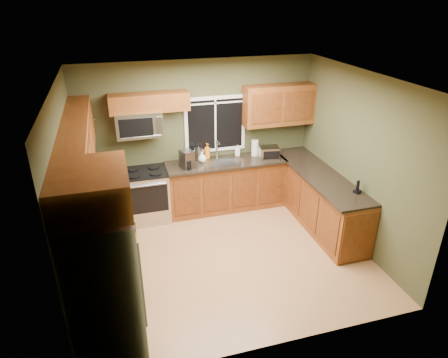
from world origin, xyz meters
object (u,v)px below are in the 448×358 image
paper_towel_roll (255,148)px  cordless_phone (357,189)px  kettle (199,154)px  refrigerator (105,284)px  microwave (139,124)px  coffee_maker (187,160)px  soap_bottle_c (202,157)px  soap_bottle_a (207,151)px  toaster_oven (269,153)px  range (146,195)px  soap_bottle_b (237,150)px

paper_towel_roll → cordless_phone: 2.11m
kettle → cordless_phone: bearing=-43.1°
refrigerator → microwave: bearing=76.7°
kettle → paper_towel_roll: bearing=-1.7°
coffee_maker → cordless_phone: (2.29, -1.64, -0.09)m
soap_bottle_c → soap_bottle_a: bearing=45.8°
refrigerator → kettle: 3.40m
refrigerator → toaster_oven: size_ratio=4.59×
toaster_oven → cordless_phone: 1.83m
range → paper_towel_roll: (2.06, 0.15, 0.62)m
range → kettle: bearing=10.2°
soap_bottle_b → range: bearing=-172.5°
microwave → refrigerator: bearing=-103.3°
range → microwave: microwave is taller
paper_towel_roll → soap_bottle_c: (-1.01, -0.04, -0.05)m
refrigerator → toaster_oven: (2.94, 2.70, 0.15)m
paper_towel_roll → refrigerator: bearing=-133.3°
paper_towel_roll → soap_bottle_b: bearing=165.3°
kettle → paper_towel_roll: (1.06, -0.03, 0.01)m
kettle → paper_towel_roll: 1.06m
paper_towel_roll → soap_bottle_c: bearing=-177.6°
range → toaster_oven: toaster_oven is taller
range → coffee_maker: bearing=-6.0°
toaster_oven → coffee_maker: 1.52m
kettle → soap_bottle_c: kettle is taller
microwave → toaster_oven: 2.36m
soap_bottle_b → soap_bottle_c: (-0.70, -0.12, -0.01)m
soap_bottle_a → soap_bottle_b: soap_bottle_a is taller
coffee_maker → soap_bottle_b: (1.01, 0.31, -0.05)m
range → toaster_oven: (2.25, -0.07, 0.58)m
range → soap_bottle_b: 1.85m
refrigerator → soap_bottle_b: (2.44, 3.00, 0.14)m
toaster_oven → paper_towel_roll: paper_towel_roll is taller
kettle → soap_bottle_b: (0.75, 0.05, -0.03)m
soap_bottle_c → coffee_maker: bearing=-149.3°
soap_bottle_b → cordless_phone: (1.28, -1.95, -0.04)m
coffee_maker → soap_bottle_c: size_ratio=1.69×
soap_bottle_b → cordless_phone: bearing=-56.7°
refrigerator → paper_towel_roll: 4.01m
range → kettle: kettle is taller
microwave → cordless_phone: size_ratio=3.79×
kettle → soap_bottle_a: 0.18m
range → cordless_phone: bearing=-29.6°
coffee_maker → soap_bottle_a: (0.43, 0.31, 0.00)m
toaster_oven → soap_bottle_a: 1.12m
range → microwave: (-0.00, 0.14, 1.26)m
toaster_oven → soap_bottle_c: bearing=171.8°
refrigerator → microwave: microwave is taller
toaster_oven → kettle: 1.28m
coffee_maker → paper_towel_roll: (1.32, 0.23, 0.00)m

